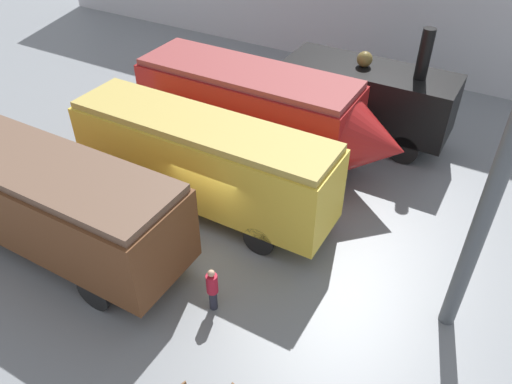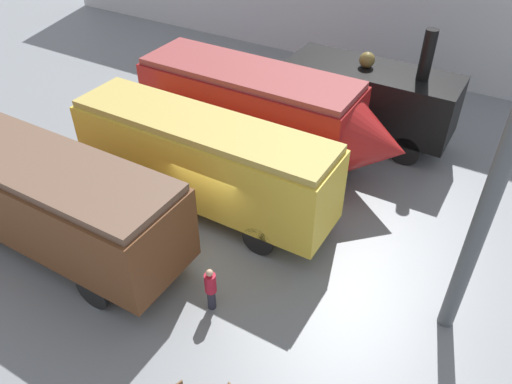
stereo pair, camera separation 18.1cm
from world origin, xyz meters
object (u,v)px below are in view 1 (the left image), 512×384
at_px(streamlined_locomotive, 266,112).
at_px(visitor_person, 212,288).
at_px(passenger_coach_vintage, 203,159).
at_px(passenger_coach_wooden, 49,198).
at_px(steam_locomotive, 368,95).

relative_size(streamlined_locomotive, visitor_person, 6.84).
distance_m(passenger_coach_vintage, passenger_coach_wooden, 5.06).
distance_m(passenger_coach_vintage, visitor_person, 4.88).
height_order(steam_locomotive, passenger_coach_vintage, steam_locomotive).
height_order(streamlined_locomotive, passenger_coach_vintage, streamlined_locomotive).
relative_size(steam_locomotive, passenger_coach_vintage, 0.74).
relative_size(streamlined_locomotive, passenger_coach_wooden, 1.15).
distance_m(steam_locomotive, streamlined_locomotive, 4.73).
xyz_separation_m(streamlined_locomotive, visitor_person, (2.41, -7.53, -1.41)).
bearing_deg(visitor_person, streamlined_locomotive, 107.77).
xyz_separation_m(passenger_coach_vintage, passenger_coach_wooden, (-2.94, -4.12, -0.03)).
xyz_separation_m(steam_locomotive, passenger_coach_vintage, (-3.27, -7.52, 0.09)).
xyz_separation_m(streamlined_locomotive, passenger_coach_vintage, (-0.42, -3.76, -0.13)).
distance_m(streamlined_locomotive, visitor_person, 8.03).
height_order(steam_locomotive, visitor_person, steam_locomotive).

